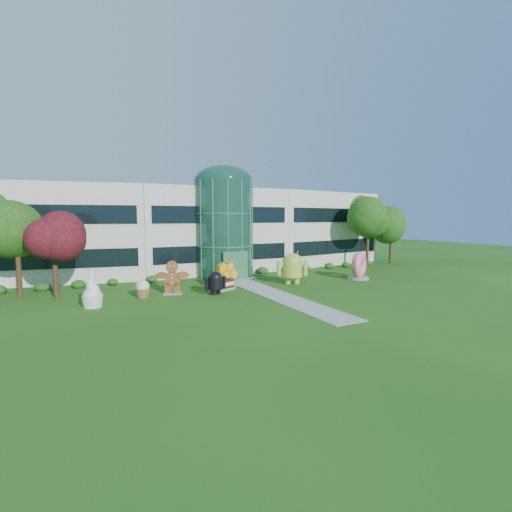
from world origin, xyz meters
name	(u,v)px	position (x,y,z in m)	size (l,w,h in m)	color
ground	(282,297)	(0.00, 0.00, 0.00)	(140.00, 140.00, 0.00)	#215114
building	(205,230)	(0.00, 18.00, 4.65)	(46.00, 15.00, 9.30)	beige
atrium	(224,229)	(0.00, 12.00, 4.90)	(6.00, 6.00, 9.80)	#194738
walkway	(270,292)	(0.00, 2.00, 0.02)	(2.40, 20.00, 0.04)	#9E9E93
tree_red	(55,259)	(-15.50, 7.50, 3.00)	(4.00, 4.00, 6.00)	#3F0C14
trees_backdrop	(220,235)	(0.00, 13.00, 4.20)	(52.00, 8.00, 8.40)	#164511
android_green	(292,266)	(3.77, 4.54, 1.68)	(2.96, 1.97, 3.35)	#A7C13D
android_black	(216,281)	(-4.19, 3.30, 1.09)	(1.92, 1.28, 2.18)	black
donut	(358,265)	(11.08, 3.88, 1.37)	(2.64, 1.26, 2.74)	#FC608D
gingerbread	(172,277)	(-7.22, 5.05, 1.35)	(2.94, 1.13, 2.71)	brown
ice_cream_sandwich	(222,285)	(-3.09, 4.65, 0.47)	(2.09, 1.05, 0.93)	black
honeycomb	(226,276)	(-2.36, 5.71, 1.01)	(2.57, 0.92, 2.02)	yellow
froyo	(92,289)	(-13.20, 3.11, 1.26)	(1.47, 1.47, 2.53)	white
cupcake	(143,289)	(-9.57, 4.81, 0.68)	(1.13, 1.13, 1.36)	white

